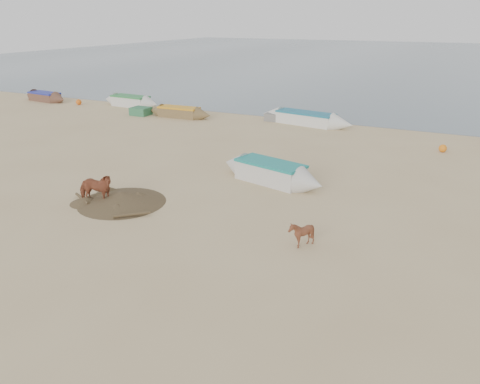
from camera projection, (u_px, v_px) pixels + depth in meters
name	position (u px, v px, depth m)	size (l,w,h in m)	color
ground	(185.00, 262.00, 14.72)	(140.00, 140.00, 0.00)	tan
sea	(429.00, 59.00, 83.80)	(160.00, 160.00, 0.00)	slate
cow_adult	(95.00, 189.00, 18.95)	(0.74, 1.62, 1.37)	brown
calf_front	(301.00, 234.00, 15.55)	(0.76, 0.86, 0.95)	brown
near_canoe	(270.00, 172.00, 21.63)	(5.55, 1.32, 0.98)	beige
debris_pile	(122.00, 197.00, 19.32)	(3.62, 3.62, 0.47)	brown
waterline_canoes	(279.00, 117.00, 33.56)	(51.54, 3.73, 0.91)	brown
beach_clutter	(399.00, 133.00, 29.66)	(44.06, 4.54, 0.64)	#306B46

